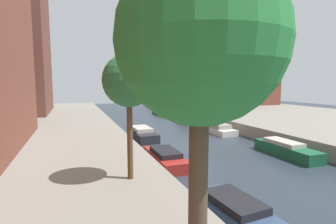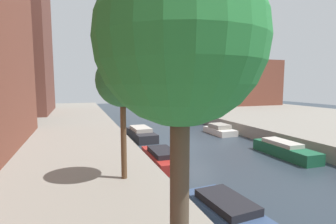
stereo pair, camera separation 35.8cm
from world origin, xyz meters
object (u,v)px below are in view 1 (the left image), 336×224
moored_boat_left_1 (238,216)px  moored_boat_right_4 (186,119)px  low_block_right (234,83)px  moored_boat_left_3 (142,134)px  street_tree_1 (200,44)px  moored_boat_right_3 (220,130)px  moored_boat_left_2 (165,158)px  moored_boat_right_2 (286,149)px  moored_boat_right_5 (162,113)px  parked_car (182,101)px  street_tree_2 (129,82)px

moored_boat_left_1 → moored_boat_right_4: moored_boat_right_4 is taller
low_block_right → moored_boat_left_3: 28.49m
street_tree_1 → moored_boat_right_3: 19.34m
street_tree_1 → moored_boat_left_2: size_ratio=1.32×
street_tree_1 → moored_boat_right_2: 13.99m
street_tree_1 → moored_boat_right_4: (9.84, 22.15, -4.55)m
moored_boat_right_5 → street_tree_1: bearing=-107.9°
parked_car → moored_boat_right_2: size_ratio=0.94×
moored_boat_left_3 → moored_boat_left_2: bearing=-93.9°
street_tree_1 → parked_car: bearing=67.0°
moored_boat_right_2 → moored_boat_right_4: 13.87m
street_tree_1 → moored_boat_right_2: size_ratio=1.20×
parked_car → moored_boat_left_2: parked_car is taller
parked_car → street_tree_2: bearing=-116.8°
street_tree_2 → moored_boat_right_4: (9.84, 16.87, -4.02)m
moored_boat_right_4 → moored_boat_right_5: 8.43m
parked_car → moored_boat_left_3: bearing=-122.3°
low_block_right → moored_boat_right_4: 19.62m
street_tree_1 → moored_boat_right_3: bearing=57.0°
street_tree_2 → parked_car: 31.53m
street_tree_1 → parked_car: street_tree_1 is taller
moored_boat_left_1 → moored_boat_right_4: size_ratio=1.10×
moored_boat_right_2 → low_block_right: bearing=61.5°
low_block_right → moored_boat_left_2: 33.55m
street_tree_2 → moored_boat_left_3: street_tree_2 is taller
moored_boat_right_4 → moored_boat_right_3: bearing=-86.5°
moored_boat_left_3 → moored_boat_right_3: 7.02m
moored_boat_right_5 → low_block_right: bearing=15.0°
moored_boat_right_3 → parked_car: bearing=77.5°
street_tree_2 → moored_boat_left_2: (2.77, 4.03, -4.11)m
parked_car → street_tree_1: bearing=-113.0°
parked_car → moored_boat_right_5: size_ratio=0.98×
moored_boat_left_3 → moored_boat_right_4: 9.00m
street_tree_2 → moored_boat_right_3: 15.20m
moored_boat_right_4 → street_tree_2: bearing=-120.3°
parked_car → moored_boat_left_1: 32.77m
street_tree_1 → parked_car: (14.14, 33.32, -3.37)m
street_tree_1 → moored_boat_right_5: size_ratio=1.25×
street_tree_2 → moored_boat_left_2: size_ratio=1.09×
moored_boat_right_4 → moored_boat_right_5: moored_boat_right_4 is taller
moored_boat_right_4 → moored_boat_left_1: bearing=-110.0°
moored_boat_left_3 → moored_boat_right_4: moored_boat_right_4 is taller
moored_boat_right_2 → moored_boat_right_5: (-0.40, 22.29, -0.08)m
moored_boat_left_2 → moored_boat_right_5: moored_boat_left_2 is taller
street_tree_1 → moored_boat_left_3: (3.23, 16.04, -4.60)m
low_block_right → moored_boat_left_1: size_ratio=3.15×
street_tree_2 → parked_car: street_tree_2 is taller
low_block_right → street_tree_2: low_block_right is taller
moored_boat_left_1 → moored_boat_right_4: 20.78m
parked_car → moored_boat_right_3: bearing=-102.5°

